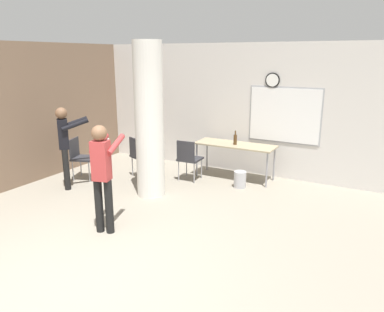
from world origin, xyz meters
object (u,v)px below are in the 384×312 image
person_playing_front (103,170)px  person_watching_back (65,142)px  folding_table (235,147)px  bottle_on_table (235,139)px  chair_by_left_wall (81,155)px  chair_table_left (189,157)px  chair_near_pillar (141,154)px

person_playing_front → person_watching_back: person_playing_front is taller
folding_table → bottle_on_table: bottle_on_table is taller
person_playing_front → person_watching_back: bearing=150.3°
folding_table → chair_by_left_wall: size_ratio=1.93×
person_playing_front → person_watching_back: size_ratio=1.01×
chair_table_left → chair_by_left_wall: bearing=-154.6°
chair_near_pillar → chair_by_left_wall: 1.25m
chair_near_pillar → person_watching_back: 1.57m
chair_by_left_wall → person_watching_back: bearing=-70.1°
chair_table_left → chair_by_left_wall: 2.27m
chair_table_left → person_playing_front: (0.06, -2.63, 0.44)m
chair_table_left → person_watching_back: 2.44m
folding_table → chair_near_pillar: bearing=-153.3°
chair_near_pillar → person_playing_front: size_ratio=0.54×
bottle_on_table → chair_by_left_wall: (-2.84, -1.54, -0.35)m
bottle_on_table → person_watching_back: (-2.64, -2.11, 0.08)m
chair_table_left → person_playing_front: bearing=-88.7°
folding_table → person_playing_front: 3.33m
folding_table → person_watching_back: person_watching_back is taller
folding_table → person_playing_front: size_ratio=1.04×
folding_table → bottle_on_table: 0.17m
folding_table → chair_table_left: 1.01m
folding_table → chair_near_pillar: chair_near_pillar is taller
chair_by_left_wall → person_playing_front: (2.11, -1.65, 0.44)m
folding_table → chair_near_pillar: 2.01m
folding_table → chair_near_pillar: (-1.79, -0.90, -0.18)m
folding_table → person_watching_back: 3.41m
person_playing_front → folding_table: bearing=77.5°
bottle_on_table → chair_near_pillar: (-1.80, -0.85, -0.35)m
person_playing_front → bottle_on_table: bearing=77.1°
chair_near_pillar → person_playing_front: bearing=-65.4°
chair_near_pillar → chair_table_left: 1.05m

